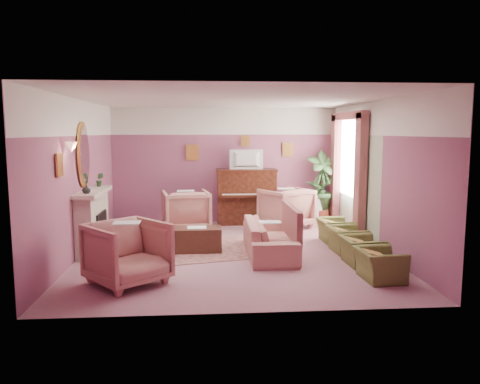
{
  "coord_description": "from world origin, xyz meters",
  "views": [
    {
      "loc": [
        -0.49,
        -8.51,
        2.22
      ],
      "look_at": [
        0.17,
        0.4,
        1.07
      ],
      "focal_mm": 35.0,
      "sensor_mm": 36.0,
      "label": 1
    }
  ],
  "objects": [
    {
      "name": "olive_chair_c",
      "position": [
        2.11,
        -0.21,
        0.31
      ],
      "size": [
        0.51,
        0.72,
        0.63
      ],
      "primitive_type": "imported",
      "color": "#5C6630",
      "rests_on": "floor"
    },
    {
      "name": "coffee_table",
      "position": [
        -0.71,
        0.05,
        0.23
      ],
      "size": [
        1.01,
        0.51,
        0.45
      ],
      "primitive_type": "cube",
      "rotation": [
        0.0,
        0.0,
        0.01
      ],
      "color": "#44261A",
      "rests_on": "floor"
    },
    {
      "name": "mirror_glass",
      "position": [
        -2.67,
        0.2,
        1.8
      ],
      "size": [
        0.01,
        0.6,
        1.06
      ],
      "primitive_type": "ellipsoid",
      "color": "silver",
      "rests_on": "wall_left"
    },
    {
      "name": "palm_plant",
      "position": [
        2.32,
        2.52,
        1.06
      ],
      "size": [
        0.76,
        0.76,
        1.44
      ],
      "primitive_type": "imported",
      "color": "#2A4C26",
      "rests_on": "palm_pot"
    },
    {
      "name": "olive_chair_a",
      "position": [
        2.11,
        -1.85,
        0.31
      ],
      "size": [
        0.51,
        0.72,
        0.63
      ],
      "primitive_type": "imported",
      "color": "#5C6630",
      "rests_on": "floor"
    },
    {
      "name": "sofa",
      "position": [
        0.66,
        -0.25,
        0.42
      ],
      "size": [
        0.69,
        2.08,
        0.84
      ],
      "primitive_type": "imported",
      "color": "tan",
      "rests_on": "floor"
    },
    {
      "name": "floral_armchair_left",
      "position": [
        -0.93,
        1.85,
        0.51
      ],
      "size": [
        0.99,
        0.99,
        1.03
      ],
      "primitive_type": "imported",
      "color": "tan",
      "rests_on": "floor"
    },
    {
      "name": "mirror_frame",
      "position": [
        -2.7,
        0.2,
        1.8
      ],
      "size": [
        0.04,
        0.72,
        1.2
      ],
      "primitive_type": "ellipsoid",
      "color": "gold",
      "rests_on": "wall_left"
    },
    {
      "name": "olive_chair_b",
      "position": [
        2.11,
        -1.03,
        0.31
      ],
      "size": [
        0.51,
        0.72,
        0.63
      ],
      "primitive_type": "imported",
      "color": "#5C6630",
      "rests_on": "floor"
    },
    {
      "name": "ceiling",
      "position": [
        0.0,
        0.0,
        2.8
      ],
      "size": [
        5.5,
        6.0,
        0.01
      ],
      "primitive_type": "cube",
      "color": "silver",
      "rests_on": "wall_back"
    },
    {
      "name": "wall_back",
      "position": [
        0.0,
        3.0,
        1.4
      ],
      "size": [
        5.5,
        0.02,
        2.8
      ],
      "primitive_type": "cube",
      "color": "#724569",
      "rests_on": "floor"
    },
    {
      "name": "television",
      "position": [
        0.5,
        2.63,
        1.6
      ],
      "size": [
        0.8,
        0.12,
        0.48
      ],
      "primitive_type": "imported",
      "color": "black",
      "rests_on": "piano"
    },
    {
      "name": "palm_pot",
      "position": [
        2.32,
        2.52,
        0.17
      ],
      "size": [
        0.34,
        0.34,
        0.34
      ],
      "primitive_type": "cylinder",
      "color": "maroon",
      "rests_on": "floor"
    },
    {
      "name": "piano_keyshelf",
      "position": [
        0.5,
        2.33,
        0.72
      ],
      "size": [
        1.3,
        0.12,
        0.06
      ],
      "primitive_type": "cube",
      "color": "#39180E",
      "rests_on": "piano"
    },
    {
      "name": "floral_armchair_right",
      "position": [
        1.37,
        2.11,
        0.51
      ],
      "size": [
        0.99,
        0.99,
        1.03
      ],
      "primitive_type": "imported",
      "color": "tan",
      "rests_on": "floor"
    },
    {
      "name": "curtain_right",
      "position": [
        2.62,
        2.47,
        1.3
      ],
      "size": [
        0.16,
        0.34,
        2.6
      ],
      "primitive_type": "cube",
      "color": "brown",
      "rests_on": "floor"
    },
    {
      "name": "curtain_left",
      "position": [
        2.62,
        0.63,
        1.3
      ],
      "size": [
        0.16,
        0.34,
        2.6
      ],
      "primitive_type": "cube",
      "color": "brown",
      "rests_on": "floor"
    },
    {
      "name": "pelmet",
      "position": [
        2.62,
        1.55,
        2.56
      ],
      "size": [
        0.16,
        2.2,
        0.16
      ],
      "primitive_type": "cube",
      "color": "brown",
      "rests_on": "wall_right"
    },
    {
      "name": "sofa_throw",
      "position": [
        1.06,
        -0.25,
        0.6
      ],
      "size": [
        0.1,
        1.57,
        0.58
      ],
      "primitive_type": "cube",
      "color": "brown",
      "rests_on": "sofa"
    },
    {
      "name": "print_back_right",
      "position": [
        1.55,
        2.96,
        1.78
      ],
      "size": [
        0.26,
        0.03,
        0.34
      ],
      "primitive_type": "cube",
      "color": "gold",
      "rests_on": "wall_back"
    },
    {
      "name": "floor",
      "position": [
        0.0,
        0.0,
        0.0
      ],
      "size": [
        5.5,
        6.0,
        0.01
      ],
      "primitive_type": "cube",
      "color": "#9F6A7B",
      "rests_on": "ground"
    },
    {
      "name": "fire_ember",
      "position": [
        -2.45,
        0.2,
        0.22
      ],
      "size": [
        0.06,
        0.54,
        0.1
      ],
      "primitive_type": "cube",
      "color": "#FF5431",
      "rests_on": "floor"
    },
    {
      "name": "sconce_shade",
      "position": [
        -2.62,
        -0.85,
        1.98
      ],
      "size": [
        0.2,
        0.2,
        0.16
      ],
      "primitive_type": "cone",
      "color": "#FFB68D",
      "rests_on": "wall_left"
    },
    {
      "name": "side_table",
      "position": [
        2.22,
        2.64,
        0.35
      ],
      "size": [
        0.52,
        0.52,
        0.7
      ],
      "primitive_type": "cylinder",
      "color": "white",
      "rests_on": "floor"
    },
    {
      "name": "hearth",
      "position": [
        -2.39,
        0.2,
        0.01
      ],
      "size": [
        0.55,
        1.5,
        0.02
      ],
      "primitive_type": "cube",
      "color": "#C1B19E",
      "rests_on": "floor"
    },
    {
      "name": "wall_right",
      "position": [
        2.75,
        0.0,
        1.4
      ],
      "size": [
        0.02,
        6.0,
        2.8
      ],
      "primitive_type": "cube",
      "color": "#724569",
      "rests_on": "floor"
    },
    {
      "name": "window_blind",
      "position": [
        2.7,
        1.55,
        1.7
      ],
      "size": [
        0.03,
        1.4,
        1.8
      ],
      "primitive_type": "cube",
      "color": "silver",
      "rests_on": "wall_right"
    },
    {
      "name": "fireplace_surround",
      "position": [
        -2.59,
        0.2,
        0.55
      ],
      "size": [
        0.3,
        1.4,
        1.1
      ],
      "primitive_type": "cube",
      "color": "#C1B19E",
      "rests_on": "floor"
    },
    {
      "name": "print_back_left",
      "position": [
        -0.8,
        2.96,
        1.72
      ],
      "size": [
        0.3,
        0.03,
        0.38
      ],
      "primitive_type": "cube",
      "color": "gold",
      "rests_on": "wall_back"
    },
    {
      "name": "wall_left",
      "position": [
        -2.75,
        0.0,
        1.4
      ],
      "size": [
        0.02,
        6.0,
        2.8
      ],
      "primitive_type": "cube",
      "color": "#724569",
      "rests_on": "floor"
    },
    {
      "name": "print_back_mid",
      "position": [
        0.5,
        2.96,
        2.0
      ],
      "size": [
        0.22,
        0.03,
        0.26
      ],
      "primitive_type": "cube",
      "color": "gold",
      "rests_on": "wall_back"
    },
    {
      "name": "olive_chair_d",
      "position": [
        2.11,
        0.61,
        0.31
      ],
      "size": [
        0.51,
        0.72,
        0.63
      ],
      "primitive_type": "imported",
      "color": "#5C6630",
      "rests_on": "floor"
    },
    {
      "name": "table_paper",
      "position": [
        -0.66,
        0.05,
        0.46
      ],
      "size": [
        0.35,
        0.28,
        0.01
      ],
      "primitive_type": "cube",
      "color": "white",
      "rests_on": "coffee_table"
    },
    {
      "name": "mantel_plant",
      "position": [
        -2.55,
        0.75,
        1.29
      ],
      "size": [
        0.16,
        0.16,
        0.28
      ],
      "primitive_type": "imported",
      "color": "#2A4C26",
      "rests_on": "mantel_shelf"
    },
    {
      "name": "floral_armchair_front",
      "position": [
        -1.63,
        -1.76,
        0.51
      ],
      "size": [
        0.99,
        0.99,
        1.03
      ],
      "primitive_type": "imported",
      "color": "tan",
      "rests_on": "floor"
    },
    {
      "name": "piano_keys",
      "position": [
        0.5,
        2.33,
        0.76
      ],
      "size": [
        1.2,
        0.08,
        0.02
      ],
      "primitive_type": "cube",
      "color": "white",
      "rests_on": "piano"
    },
    {
      "name": "piano",
      "position": [
        0.5,
        2.68,
        0.65
      ],
      "size": [
        1.4,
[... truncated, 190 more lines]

